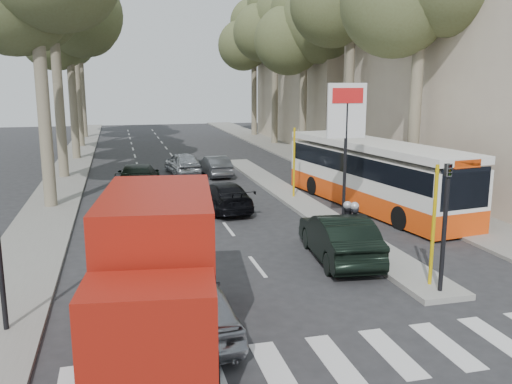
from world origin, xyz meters
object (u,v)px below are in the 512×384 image
(silver_hatchback, at_px, (191,304))
(dark_hatchback, at_px, (339,237))
(red_truck, at_px, (158,268))
(motorcycle, at_px, (350,230))
(city_bus, at_px, (373,173))

(silver_hatchback, bearing_deg, dark_hatchback, -148.44)
(red_truck, height_order, motorcycle, red_truck)
(city_bus, bearing_deg, silver_hatchback, -140.37)
(dark_hatchback, relative_size, city_bus, 0.39)
(motorcycle, bearing_deg, city_bus, 50.15)
(silver_hatchback, bearing_deg, red_truck, 16.69)
(dark_hatchback, bearing_deg, city_bus, -118.00)
(silver_hatchback, relative_size, motorcycle, 1.91)
(silver_hatchback, distance_m, motorcycle, 7.35)
(red_truck, bearing_deg, dark_hatchback, 42.90)
(silver_hatchback, relative_size, city_bus, 0.35)
(silver_hatchback, distance_m, dark_hatchback, 6.64)
(motorcycle, bearing_deg, red_truck, -152.35)
(dark_hatchback, xyz_separation_m, motorcycle, (0.57, 0.42, 0.08))
(dark_hatchback, bearing_deg, motorcycle, -137.63)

